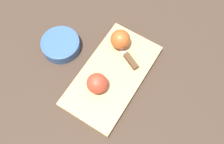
{
  "coord_description": "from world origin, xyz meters",
  "views": [
    {
      "loc": [
        -0.3,
        -0.21,
        0.86
      ],
      "look_at": [
        0.0,
        0.0,
        0.04
      ],
      "focal_mm": 42.0,
      "sensor_mm": 36.0,
      "label": 1
    }
  ],
  "objects": [
    {
      "name": "bowl",
      "position": [
        -0.01,
        0.22,
        0.02
      ],
      "size": [
        0.14,
        0.14,
        0.04
      ],
      "color": "#33517F",
      "rests_on": "ground_plane"
    },
    {
      "name": "cutting_board",
      "position": [
        0.0,
        0.0,
        0.01
      ],
      "size": [
        0.39,
        0.22,
        0.02
      ],
      "color": "tan",
      "rests_on": "ground_plane"
    },
    {
      "name": "ground_plane",
      "position": [
        0.0,
        0.0,
        0.0
      ],
      "size": [
        4.0,
        4.0,
        0.0
      ],
      "primitive_type": "plane",
      "color": "#38281E"
    },
    {
      "name": "apple_slice",
      "position": [
        0.13,
        0.06,
        0.03
      ],
      "size": [
        0.07,
        0.07,
        0.01
      ],
      "color": "beige",
      "rests_on": "cutting_board"
    },
    {
      "name": "apple_half_left",
      "position": [
        -0.07,
        0.01,
        0.06
      ],
      "size": [
        0.07,
        0.07,
        0.07
      ],
      "rotation": [
        0.0,
        0.0,
        4.03
      ],
      "color": "red",
      "rests_on": "cutting_board"
    },
    {
      "name": "knife",
      "position": [
        0.08,
        -0.02,
        0.03
      ],
      "size": [
        0.07,
        0.15,
        0.02
      ],
      "rotation": [
        0.0,
        0.0,
        1.18
      ],
      "color": "silver",
      "rests_on": "cutting_board"
    },
    {
      "name": "apple_half_right",
      "position": [
        0.11,
        0.04,
        0.06
      ],
      "size": [
        0.07,
        0.07,
        0.07
      ],
      "rotation": [
        0.0,
        0.0,
        0.76
      ],
      "color": "#AD4C1E",
      "rests_on": "cutting_board"
    }
  ]
}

